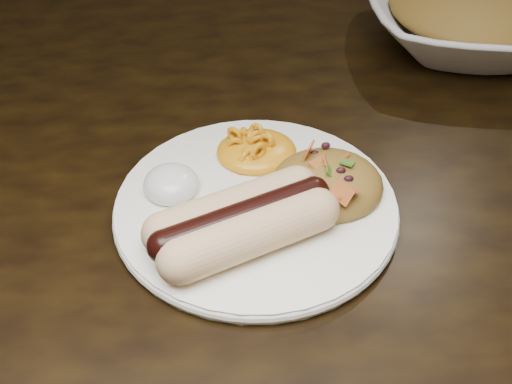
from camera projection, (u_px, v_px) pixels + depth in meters
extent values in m
cube|color=black|center=(159.00, 150.00, 0.65)|extent=(1.60, 0.90, 0.04)
cylinder|color=white|center=(256.00, 206.00, 0.54)|extent=(0.29, 0.29, 0.01)
cylinder|color=beige|center=(244.00, 235.00, 0.48)|extent=(0.13, 0.08, 0.04)
cylinder|color=beige|center=(241.00, 208.00, 0.50)|extent=(0.13, 0.08, 0.04)
cylinder|color=black|center=(242.00, 218.00, 0.49)|extent=(0.14, 0.08, 0.03)
ellipsoid|color=#F9A414|center=(257.00, 142.00, 0.58)|extent=(0.10, 0.09, 0.03)
ellipsoid|color=white|center=(170.00, 178.00, 0.54)|extent=(0.07, 0.07, 0.03)
ellipsoid|color=#A73B20|center=(328.00, 178.00, 0.54)|extent=(0.10, 0.10, 0.04)
imported|color=silver|center=(475.00, 19.00, 0.77)|extent=(0.32, 0.32, 0.07)
ellipsoid|color=#A73B20|center=(478.00, 8.00, 0.76)|extent=(0.27, 0.27, 0.06)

